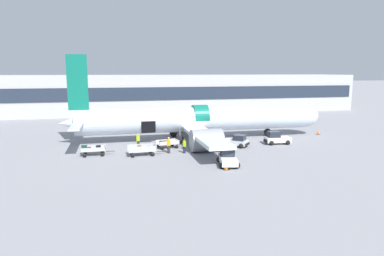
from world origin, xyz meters
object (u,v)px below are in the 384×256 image
airplane (196,120)px  ground_crew_helper (169,145)px  baggage_tug_rear (277,139)px  ground_crew_loader_a (191,138)px  baggage_cart_loading (168,144)px  ground_crew_loader_b (184,146)px  ground_crew_supervisor (200,136)px  ground_crew_driver (138,140)px  baggage_tug_lead (237,141)px  baggage_cart_empty (94,150)px  baggage_cart_queued (143,150)px  baggage_tug_mid (228,158)px

airplane → ground_crew_helper: bearing=-124.3°
baggage_tug_rear → ground_crew_loader_a: (-10.07, 2.12, 0.16)m
baggage_cart_loading → ground_crew_loader_b: (1.36, -2.92, 0.36)m
baggage_tug_rear → ground_crew_supervisor: bearing=165.5°
ground_crew_helper → ground_crew_supervisor: bearing=41.9°
baggage_cart_loading → ground_crew_driver: ground_crew_driver is taller
ground_crew_loader_a → baggage_tug_rear: bearing=-11.9°
baggage_tug_lead → ground_crew_supervisor: 4.54m
baggage_tug_rear → baggage_cart_empty: 21.19m
baggage_tug_lead → baggage_cart_queued: bearing=-171.0°
baggage_cart_empty → ground_crew_helper: size_ratio=1.94×
baggage_tug_mid → ground_crew_helper: ground_crew_helper is taller
ground_crew_driver → ground_crew_supervisor: (7.42, 0.47, 0.11)m
airplane → ground_crew_loader_b: (-2.98, -7.14, -1.66)m
airplane → baggage_tug_mid: (0.02, -12.59, -1.83)m
baggage_cart_queued → ground_crew_loader_a: 7.31m
baggage_tug_rear → baggage_cart_queued: size_ratio=0.83×
airplane → baggage_tug_lead: size_ratio=10.89×
baggage_cart_queued → ground_crew_driver: size_ratio=2.32×
baggage_cart_empty → airplane: bearing=25.4°
baggage_tug_lead → baggage_cart_loading: size_ratio=0.91×
airplane → ground_crew_supervisor: size_ratio=18.29×
baggage_tug_mid → ground_crew_loader_a: size_ratio=2.21×
ground_crew_helper → baggage_tug_rear: bearing=7.2°
baggage_tug_lead → baggage_cart_empty: size_ratio=0.91×
baggage_tug_rear → ground_crew_loader_b: baggage_tug_rear is taller
baggage_tug_lead → baggage_tug_mid: 8.16m
ground_crew_driver → ground_crew_supervisor: ground_crew_supervisor is taller
baggage_cart_queued → ground_crew_helper: (2.76, 0.23, 0.42)m
ground_crew_driver → ground_crew_helper: 4.61m
baggage_tug_lead → ground_crew_loader_a: 5.41m
ground_crew_driver → ground_crew_helper: (2.97, -3.53, 0.06)m
baggage_tug_lead → ground_crew_driver: ground_crew_driver is taller
baggage_cart_queued → airplane: bearing=43.5°
ground_crew_driver → ground_crew_helper: bearing=-49.9°
ground_crew_loader_b → baggage_cart_queued: bearing=178.2°
airplane → baggage_cart_loading: airplane is taller
baggage_tug_lead → baggage_cart_empty: baggage_tug_lead is taller
baggage_tug_mid → baggage_cart_loading: size_ratio=1.02×
baggage_tug_rear → baggage_cart_loading: bearing=176.2°
airplane → ground_crew_loader_b: size_ratio=21.95×
ground_crew_helper → baggage_tug_lead: bearing=10.4°
airplane → baggage_cart_loading: 6.38m
ground_crew_driver → baggage_cart_loading: bearing=-16.7°
airplane → baggage_cart_loading: (-4.34, -4.22, -2.02)m
airplane → baggage_tug_rear: size_ratio=10.64×
baggage_tug_rear → ground_crew_helper: (-13.39, -1.68, 0.26)m
baggage_tug_mid → baggage_tug_lead: bearing=63.9°
baggage_cart_loading → baggage_cart_empty: (-8.05, -1.66, 0.08)m
baggage_tug_mid → baggage_tug_rear: size_ratio=1.09×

